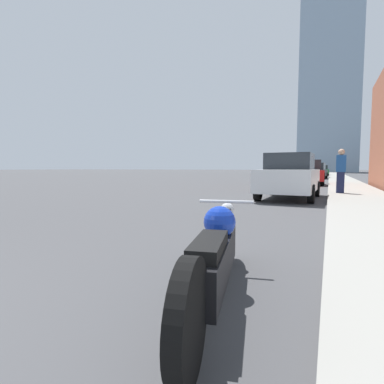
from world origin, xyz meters
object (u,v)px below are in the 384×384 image
object	(u,v)px
parked_car_black	(317,171)
pedestrian	(341,170)
motorcycle	(215,254)
parked_car_red	(307,173)
parked_car_white	(290,176)
parked_car_green	(322,170)

from	to	relation	value
parked_car_black	pedestrian	world-z (taller)	pedestrian
motorcycle	pedestrian	distance (m)	11.13
parked_car_red	parked_car_black	xyz separation A→B (m)	(0.13, 12.92, 0.01)
parked_car_white	parked_car_red	xyz separation A→B (m)	(-0.03, 10.39, -0.01)
parked_car_red	parked_car_white	bearing A→B (deg)	-95.07
motorcycle	parked_car_white	distance (m)	9.39
motorcycle	parked_car_green	size ratio (longest dim) A/B	0.58
parked_car_black	parked_car_green	distance (m)	13.26
parked_car_white	parked_car_black	distance (m)	23.31
parked_car_black	parked_car_green	bearing A→B (deg)	93.88
parked_car_red	pedestrian	bearing A→B (deg)	-83.58
parked_car_red	parked_car_green	world-z (taller)	parked_car_red
parked_car_black	pedestrian	xyz separation A→B (m)	(1.67, -21.64, 0.22)
motorcycle	parked_car_black	xyz separation A→B (m)	(-0.36, 32.67, 0.45)
parked_car_black	pedestrian	distance (m)	21.71
motorcycle	pedestrian	xyz separation A→B (m)	(1.31, 11.03, 0.67)
parked_car_red	parked_car_green	size ratio (longest dim) A/B	0.92
parked_car_black	parked_car_red	bearing A→B (deg)	-85.74
parked_car_red	pedestrian	world-z (taller)	pedestrian
parked_car_green	pedestrian	xyz separation A→B (m)	(1.45, -34.90, 0.25)
parked_car_white	pedestrian	size ratio (longest dim) A/B	2.48
parked_car_white	pedestrian	world-z (taller)	pedestrian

